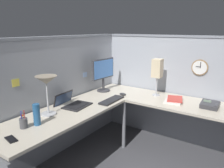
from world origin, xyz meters
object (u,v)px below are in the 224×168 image
Objects in this scene: book_stack at (174,100)px; thermos_flask at (37,115)px; cell_phone at (11,139)px; computer_mouse at (123,94)px; desk_lamp_dome at (46,83)px; pen_cup at (24,123)px; office_phone at (210,105)px; desk_lamp_paper at (157,69)px; wall_clock at (200,67)px; monitor at (103,72)px; keyboard at (112,100)px; laptop at (71,103)px.

thermos_flask is at bearing 149.19° from book_stack.
book_stack is (1.83, -0.83, 0.02)m from cell_phone.
desk_lamp_dome is (-1.10, 0.31, 0.35)m from computer_mouse.
book_stack is (1.25, -1.02, -0.34)m from desk_lamp_dome.
book_stack is at bearing -12.56° from cell_phone.
pen_cup reaches higher than office_phone.
thermos_flask reaches higher than office_phone.
wall_clock reaches higher than desk_lamp_paper.
book_stack is at bearing 89.58° from office_phone.
book_stack is at bearing -78.34° from computer_mouse.
wall_clock is at bearing -13.41° from cell_phone.
desk_lamp_dome is 2.02× the size of wall_clock.
monitor is 1.40m from thermos_flask.
desk_lamp_paper is at bearing -20.06° from pen_cup.
keyboard is 0.78m from desk_lamp_paper.
office_phone is at bearing -49.68° from desk_lamp_dome.
thermos_flask reaches higher than cell_phone.
laptop is at bearing 144.00° from desk_lamp_paper.
wall_clock is at bearing -37.14° from desk_lamp_dome.
wall_clock reaches higher than desk_lamp_dome.
monitor is at bearing 107.29° from desk_lamp_paper.
computer_mouse is 1.19m from desk_lamp_dome.
pen_cup is 2.32m from wall_clock.
wall_clock is (2.19, -1.03, 0.42)m from cell_phone.
keyboard is 2.39× the size of pen_cup.
book_stack reaches higher than keyboard.
desk_lamp_paper reaches higher than monitor.
book_stack is (0.00, 0.45, -0.02)m from office_phone.
monitor is 1.13m from desk_lamp_dome.
book_stack is at bearing 150.72° from wall_clock.
desk_lamp_paper is (1.61, -0.58, 0.27)m from thermos_flask.
laptop is 1.89× the size of wall_clock.
keyboard is 1.33× the size of book_stack.
wall_clock is at bearing -60.80° from computer_mouse.
thermos_flask is (-0.25, -0.12, -0.25)m from desk_lamp_dome.
keyboard is at bearing 122.78° from book_stack.
laptop is 1.89× the size of thermos_flask.
wall_clock is (0.25, -0.51, 0.04)m from desk_lamp_paper.
desk_lamp_dome is at bearing 26.51° from thermos_flask.
desk_lamp_dome reaches higher than thermos_flask.
cell_phone is 2.05m from desk_lamp_paper.
pen_cup is (-1.17, 0.24, 0.04)m from keyboard.
keyboard is 0.81× the size of desk_lamp_paper.
desk_lamp_paper is (1.94, -0.52, 0.38)m from cell_phone.
desk_lamp_dome is (-0.80, 0.32, 0.35)m from keyboard.
book_stack is 0.61× the size of desk_lamp_paper.
keyboard is at bearing 132.05° from wall_clock.
monitor is 0.81m from desk_lamp_paper.
laptop is 2.89× the size of cell_phone.
monitor is 0.94× the size of desk_lamp_paper.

